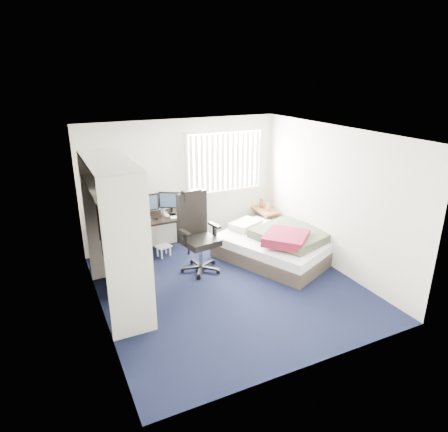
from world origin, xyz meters
TOP-DOWN VIEW (x-y plane):
  - ground at (0.00, 0.00)m, footprint 4.20×4.20m
  - room_shell at (0.00, 0.00)m, footprint 4.20×4.20m
  - window_assembly at (0.90, 2.04)m, footprint 1.72×0.09m
  - closet at (-1.67, 0.27)m, footprint 0.64×1.84m
  - desk at (-0.87, 1.75)m, footprint 1.55×0.74m
  - office_chair at (-0.21, 0.83)m, footprint 0.77×0.77m
  - footstool at (-0.62, 1.57)m, footprint 0.31×0.28m
  - nightstand at (1.75, 1.85)m, footprint 0.39×0.77m
  - bed at (1.28, 0.56)m, footprint 2.15×2.40m
  - pine_box at (-1.65, -0.34)m, footprint 0.43×0.38m

SIDE VIEW (x-z plane):
  - ground at x=0.00m, z-range 0.00..0.00m
  - pine_box at x=-1.65m, z-range 0.00..0.27m
  - footstool at x=-0.62m, z-range 0.06..0.27m
  - bed at x=1.28m, z-range -0.05..0.60m
  - nightstand at x=1.75m, z-range 0.11..0.82m
  - office_chair at x=-0.21m, z-range -0.17..1.26m
  - desk at x=-0.87m, z-range 0.18..1.40m
  - closet at x=-1.67m, z-range 0.24..2.46m
  - room_shell at x=0.00m, z-range -0.59..3.61m
  - window_assembly at x=0.90m, z-range 0.94..2.26m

